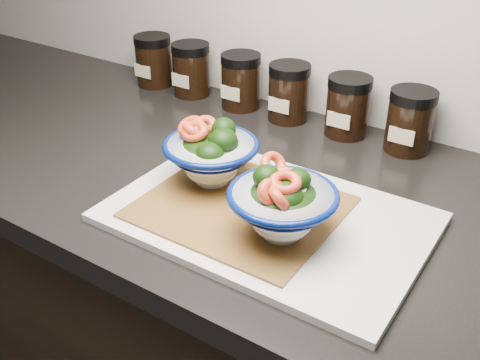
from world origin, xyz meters
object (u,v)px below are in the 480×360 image
Objects in this scene: spice_jar_c at (241,81)px; spice_jar_f at (410,121)px; spice_jar_d at (289,92)px; spice_jar_e at (348,106)px; bowl_right at (282,205)px; bowl_left at (211,153)px; spice_jar_b at (191,69)px; cutting_board at (267,217)px; spice_jar_a at (154,60)px.

spice_jar_c is 0.36m from spice_jar_f.
spice_jar_d is 0.13m from spice_jar_e.
bowl_right is at bearing -97.48° from spice_jar_f.
bowl_right reaches higher than spice_jar_f.
spice_jar_d is 1.00× the size of spice_jar_e.
bowl_left is at bearing -107.28° from spice_jar_e.
spice_jar_e is (0.09, 0.30, -0.01)m from bowl_left.
bowl_left reaches higher than spice_jar_d.
spice_jar_b is at bearing 132.00° from bowl_left.
cutting_board is 0.35m from spice_jar_f.
spice_jar_d is at bearing 0.00° from spice_jar_a.
spice_jar_c and spice_jar_e have the same top height.
bowl_right is (0.16, -0.06, -0.00)m from bowl_left.
bowl_right reaches higher than spice_jar_e.
spice_jar_e reaches higher than cutting_board.
spice_jar_b is at bearing 180.00° from spice_jar_e.
spice_jar_a is at bearing 180.00° from spice_jar_e.
cutting_board is at bearing -85.57° from spice_jar_e.
bowl_left is at bearing -48.00° from spice_jar_b.
spice_jar_b is at bearing 139.97° from cutting_board.
bowl_left is at bearing -64.56° from spice_jar_c.
cutting_board is 3.01× the size of bowl_right.
spice_jar_a is (-0.50, 0.33, 0.05)m from cutting_board.
spice_jar_f is (0.12, 0.00, 0.00)m from spice_jar_e.
bowl_right reaches higher than spice_jar_b.
spice_jar_b is at bearing 180.00° from spice_jar_d.
bowl_right is 1.32× the size of spice_jar_d.
bowl_right reaches higher than spice_jar_c.
bowl_left is at bearing 158.51° from bowl_right.
spice_jar_b is 1.00× the size of spice_jar_d.
spice_jar_d is 1.00× the size of spice_jar_f.
cutting_board is 3.98× the size of spice_jar_b.
spice_jar_a is 0.35m from spice_jar_d.
spice_jar_b and spice_jar_d have the same top height.
spice_jar_c is at bearing 128.67° from cutting_board.
bowl_right reaches higher than spice_jar_a.
spice_jar_e is at bearing 0.00° from spice_jar_c.
spice_jar_e is (0.47, 0.00, 0.00)m from spice_jar_a.
spice_jar_b is at bearing 180.00° from spice_jar_f.
bowl_left reaches higher than cutting_board.
spice_jar_c is at bearing 129.97° from bowl_right.
bowl_right is at bearing -50.03° from spice_jar_c.
bowl_right is 0.37m from spice_jar_f.
bowl_left is 0.37m from spice_jar_f.
spice_jar_a is 0.11m from spice_jar_b.
spice_jar_f is (0.59, 0.00, 0.00)m from spice_jar_a.
spice_jar_d is (-0.19, 0.37, -0.01)m from bowl_right.
spice_jar_e is at bearing 94.43° from cutting_board.
spice_jar_b is 1.00× the size of spice_jar_f.
cutting_board is at bearing -33.41° from spice_jar_a.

